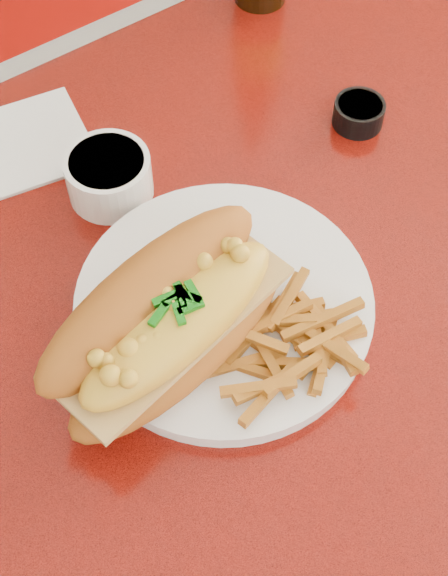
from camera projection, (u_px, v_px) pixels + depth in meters
ground at (228, 528)px, 1.41m from camera, size 8.00×8.00×0.00m
diner_table at (230, 369)px, 0.90m from camera, size 1.23×0.83×0.77m
dinner_plate at (224, 305)px, 0.75m from camera, size 0.34×0.34×0.02m
mac_hoagie at (169, 320)px, 0.67m from camera, size 0.26×0.16×0.11m
fries_pile at (280, 337)px, 0.70m from camera, size 0.12×0.11×0.03m
fork at (264, 322)px, 0.73m from camera, size 0.03×0.15×0.00m
gravy_ramekin at (109, 176)px, 0.81m from camera, size 0.11×0.11×0.05m
sauce_cup_right at (359, 112)px, 0.88m from camera, size 0.07×0.07×0.03m
paper_napkin at (28, 143)px, 0.87m from camera, size 0.15×0.15×0.00m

